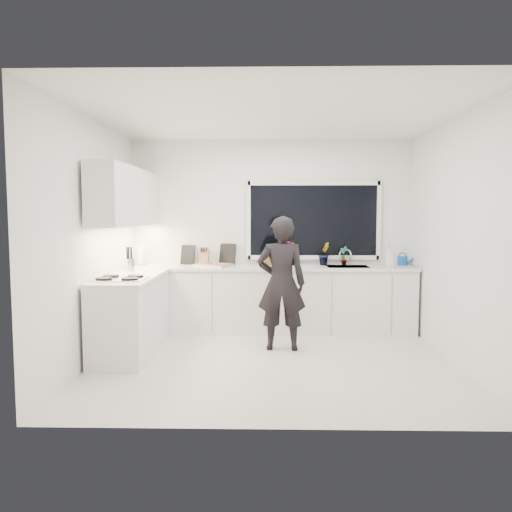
{
  "coord_description": "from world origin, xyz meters",
  "views": [
    {
      "loc": [
        -0.07,
        -5.44,
        1.64
      ],
      "look_at": [
        -0.19,
        0.4,
        1.15
      ],
      "focal_mm": 35.0,
      "sensor_mm": 36.0,
      "label": 1
    }
  ],
  "objects": [
    {
      "name": "wall_left",
      "position": [
        -2.01,
        0.0,
        1.35
      ],
      "size": [
        0.02,
        3.5,
        2.7
      ],
      "primitive_type": "cube",
      "color": "white",
      "rests_on": "ground"
    },
    {
      "name": "sink",
      "position": [
        1.05,
        1.45,
        0.87
      ],
      "size": [
        0.58,
        0.42,
        0.14
      ],
      "primitive_type": "cube",
      "color": "silver",
      "rests_on": "countertop_back"
    },
    {
      "name": "floor",
      "position": [
        0.0,
        0.0,
        -0.01
      ],
      "size": [
        4.0,
        3.5,
        0.02
      ],
      "primitive_type": "cube",
      "color": "beige",
      "rests_on": "ground"
    },
    {
      "name": "pizza_tray",
      "position": [
        -0.81,
        1.42,
        0.94
      ],
      "size": [
        0.57,
        0.51,
        0.03
      ],
      "primitive_type": "cube",
      "rotation": [
        0.0,
        0.0,
        -0.42
      ],
      "color": "#B0B1B5",
      "rests_on": "countertop_back"
    },
    {
      "name": "person",
      "position": [
        0.11,
        0.52,
        0.81
      ],
      "size": [
        0.6,
        0.4,
        1.62
      ],
      "primitive_type": "imported",
      "rotation": [
        0.0,
        0.0,
        3.12
      ],
      "color": "black",
      "rests_on": "floor"
    },
    {
      "name": "countertop_back",
      "position": [
        0.0,
        1.44,
        0.9
      ],
      "size": [
        3.94,
        0.62,
        0.04
      ],
      "primitive_type": "cube",
      "color": "silver",
      "rests_on": "base_cabinets_back"
    },
    {
      "name": "paper_towel_roll",
      "position": [
        -1.85,
        1.55,
        1.05
      ],
      "size": [
        0.12,
        0.12,
        0.26
      ],
      "primitive_type": "cylinder",
      "rotation": [
        0.0,
        0.0,
        0.06
      ],
      "color": "white",
      "rests_on": "countertop_back"
    },
    {
      "name": "base_cabinets_left",
      "position": [
        -1.67,
        0.35,
        0.44
      ],
      "size": [
        0.58,
        1.6,
        0.88
      ],
      "primitive_type": "cube",
      "color": "white",
      "rests_on": "floor"
    },
    {
      "name": "wall_back",
      "position": [
        0.0,
        1.76,
        1.35
      ],
      "size": [
        4.0,
        0.02,
        2.7
      ],
      "primitive_type": "cube",
      "color": "white",
      "rests_on": "ground"
    },
    {
      "name": "upper_cabinets",
      "position": [
        -1.79,
        0.7,
        1.85
      ],
      "size": [
        0.34,
        2.1,
        0.7
      ],
      "primitive_type": "cube",
      "color": "white",
      "rests_on": "wall_left"
    },
    {
      "name": "ceiling",
      "position": [
        0.0,
        0.0,
        2.71
      ],
      "size": [
        4.0,
        3.5,
        0.02
      ],
      "primitive_type": "cube",
      "color": "white",
      "rests_on": "wall_back"
    },
    {
      "name": "countertop_left",
      "position": [
        -1.67,
        0.35,
        0.9
      ],
      "size": [
        0.62,
        1.6,
        0.04
      ],
      "primitive_type": "cube",
      "color": "silver",
      "rests_on": "base_cabinets_left"
    },
    {
      "name": "herb_plants",
      "position": [
        0.28,
        1.61,
        1.08
      ],
      "size": [
        1.32,
        0.37,
        0.34
      ],
      "color": "#26662D",
      "rests_on": "countertop_back"
    },
    {
      "name": "pizza",
      "position": [
        -0.81,
        1.42,
        0.95
      ],
      "size": [
        0.52,
        0.46,
        0.01
      ],
      "primitive_type": "cube",
      "rotation": [
        0.0,
        0.0,
        -0.42
      ],
      "color": "red",
      "rests_on": "pizza_tray"
    },
    {
      "name": "base_cabinets_back",
      "position": [
        0.0,
        1.45,
        0.44
      ],
      "size": [
        3.92,
        0.58,
        0.88
      ],
      "primitive_type": "cube",
      "color": "white",
      "rests_on": "floor"
    },
    {
      "name": "picture_frame_small",
      "position": [
        -0.63,
        1.69,
        1.07
      ],
      "size": [
        0.24,
        0.12,
        0.3
      ],
      "primitive_type": "cube",
      "rotation": [
        0.0,
        0.0,
        -0.41
      ],
      "color": "black",
      "rests_on": "countertop_back"
    },
    {
      "name": "faucet",
      "position": [
        1.05,
        1.65,
        1.03
      ],
      "size": [
        0.03,
        0.03,
        0.22
      ],
      "primitive_type": "cylinder",
      "color": "silver",
      "rests_on": "countertop_back"
    },
    {
      "name": "utensil_crock",
      "position": [
        -1.8,
        0.8,
        1.0
      ],
      "size": [
        0.16,
        0.16,
        0.16
      ],
      "primitive_type": "cylinder",
      "rotation": [
        0.0,
        0.0,
        -0.26
      ],
      "color": "silver",
      "rests_on": "countertop_left"
    },
    {
      "name": "picture_frame_large",
      "position": [
        -1.2,
        1.69,
        1.06
      ],
      "size": [
        0.21,
        0.1,
        0.28
      ],
      "primitive_type": "cube",
      "rotation": [
        0.0,
        0.0,
        -0.37
      ],
      "color": "black",
      "rests_on": "countertop_back"
    },
    {
      "name": "stovetop",
      "position": [
        -1.69,
        -0.0,
        0.94
      ],
      "size": [
        0.56,
        0.48,
        0.03
      ],
      "primitive_type": "cube",
      "color": "black",
      "rests_on": "countertop_left"
    },
    {
      "name": "knife_block",
      "position": [
        -0.95,
        1.59,
        1.03
      ],
      "size": [
        0.14,
        0.11,
        0.22
      ],
      "primitive_type": "cube",
      "rotation": [
        0.0,
        0.0,
        -0.08
      ],
      "color": "#926144",
      "rests_on": "countertop_back"
    },
    {
      "name": "watering_can",
      "position": [
        1.85,
        1.61,
        0.98
      ],
      "size": [
        0.15,
        0.15,
        0.13
      ],
      "primitive_type": "cylinder",
      "rotation": [
        0.0,
        0.0,
        0.06
      ],
      "color": "#124CA9",
      "rests_on": "countertop_back"
    },
    {
      "name": "window",
      "position": [
        0.6,
        1.73,
        1.55
      ],
      "size": [
        1.8,
        0.02,
        1.0
      ],
      "primitive_type": "cube",
      "color": "black",
      "rests_on": "wall_back"
    },
    {
      "name": "soap_bottles",
      "position": [
        1.6,
        1.3,
        1.06
      ],
      "size": [
        0.17,
        0.17,
        0.31
      ],
      "color": "#D8BF66",
      "rests_on": "countertop_back"
    },
    {
      "name": "wall_right",
      "position": [
        2.01,
        0.0,
        1.35
      ],
      "size": [
        0.02,
        3.5,
        2.7
      ],
      "primitive_type": "cube",
      "color": "white",
      "rests_on": "ground"
    }
  ]
}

